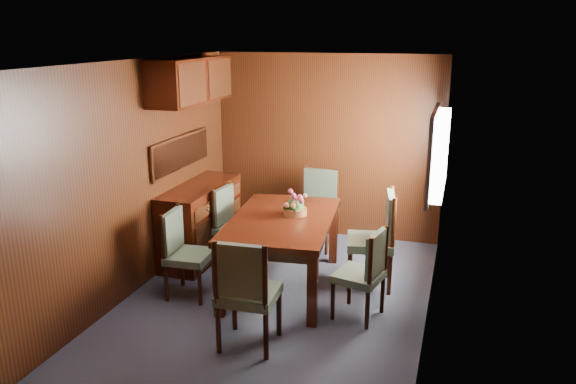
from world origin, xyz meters
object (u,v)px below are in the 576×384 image
(chair_left_near, at_px, (183,248))
(chair_head, at_px, (246,288))
(sideboard, at_px, (201,221))
(flower_centerpiece, at_px, (295,203))
(chair_right_near, at_px, (366,269))
(dining_table, at_px, (282,228))

(chair_left_near, bearing_deg, chair_head, 48.55)
(sideboard, distance_m, chair_head, 2.21)
(flower_centerpiece, bearing_deg, chair_head, -90.65)
(chair_left_near, height_order, flower_centerpiece, flower_centerpiece)
(chair_head, height_order, flower_centerpiece, flower_centerpiece)
(chair_left_near, xyz_separation_m, chair_head, (1.01, -0.78, 0.06))
(sideboard, height_order, chair_right_near, chair_right_near)
(sideboard, height_order, flower_centerpiece, flower_centerpiece)
(dining_table, xyz_separation_m, chair_head, (0.09, -1.27, -0.10))
(dining_table, bearing_deg, flower_centerpiece, 47.42)
(dining_table, bearing_deg, chair_right_near, -29.35)
(sideboard, relative_size, chair_left_near, 1.51)
(chair_right_near, bearing_deg, sideboard, 80.22)
(dining_table, relative_size, flower_centerpiece, 6.70)
(chair_right_near, relative_size, flower_centerpiece, 3.44)
(chair_head, relative_size, flower_centerpiece, 3.92)
(flower_centerpiece, bearing_deg, sideboard, 163.73)
(chair_left_near, distance_m, chair_right_near, 1.89)
(dining_table, bearing_deg, chair_left_near, -157.77)
(chair_right_near, height_order, flower_centerpiece, flower_centerpiece)
(chair_left_near, relative_size, chair_right_near, 1.02)
(chair_head, bearing_deg, chair_right_near, 41.10)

